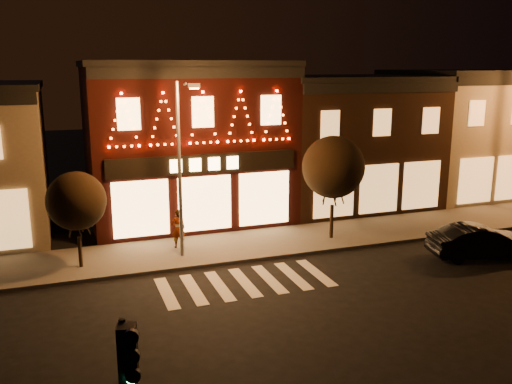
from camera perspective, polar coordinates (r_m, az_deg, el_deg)
ground at (r=17.81m, az=3.05°, el=-13.96°), size 120.00×120.00×0.00m
sidewalk_far at (r=25.36m, az=0.25°, el=-5.39°), size 44.00×4.00×0.15m
building_pulp at (r=29.52m, az=-7.39°, el=5.28°), size 10.20×8.34×8.30m
building_right_a at (r=32.92m, az=9.06°, el=5.31°), size 9.20×8.28×7.50m
building_right_b at (r=38.03m, az=21.13°, el=5.85°), size 9.20×8.28×7.80m
streetlamp_mid at (r=22.59m, az=-7.73°, el=3.64°), size 0.69×1.67×7.32m
tree_left at (r=22.69m, az=-18.14°, el=-0.90°), size 2.33×2.33×3.89m
tree_right at (r=25.45m, az=8.02°, el=2.56°), size 2.88×2.88×4.81m
dark_sedan at (r=25.47m, az=22.22°, el=-4.79°), size 4.56×2.38×1.43m
pedestrian at (r=24.63m, az=-8.06°, el=-3.78°), size 0.67×0.48×1.73m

